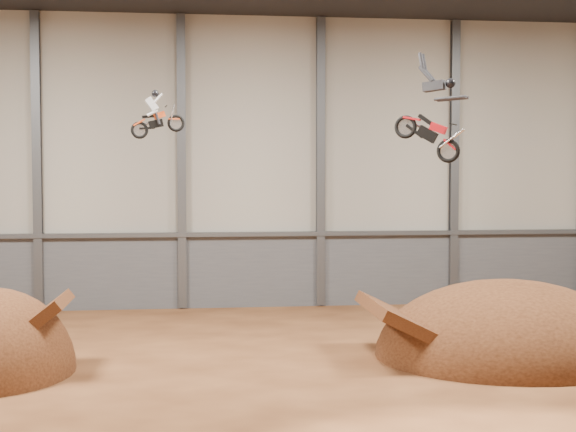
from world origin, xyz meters
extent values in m
plane|color=#4E2914|center=(0.00, 0.00, 0.00)|extent=(40.00, 40.00, 0.00)
cube|color=#A49E92|center=(0.00, 15.00, 7.00)|extent=(40.00, 0.10, 14.00)
cube|color=#4F5056|center=(0.00, 14.90, 1.75)|extent=(39.80, 0.18, 3.50)
cube|color=#47494F|center=(0.00, 14.75, 3.55)|extent=(39.80, 0.35, 0.20)
cube|color=#47494F|center=(-10.00, 14.80, 7.00)|extent=(0.40, 0.36, 13.90)
cube|color=#47494F|center=(-3.33, 14.80, 7.00)|extent=(0.40, 0.36, 13.90)
cube|color=#47494F|center=(3.33, 14.80, 7.00)|extent=(0.40, 0.36, 13.90)
cube|color=#47494F|center=(10.00, 14.80, 7.00)|extent=(0.40, 0.36, 13.90)
ellipsoid|color=#371B0D|center=(8.24, 3.36, 0.00)|extent=(9.38, 8.30, 5.41)
camera|label=1|loc=(-2.68, -23.59, 6.44)|focal=50.00mm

